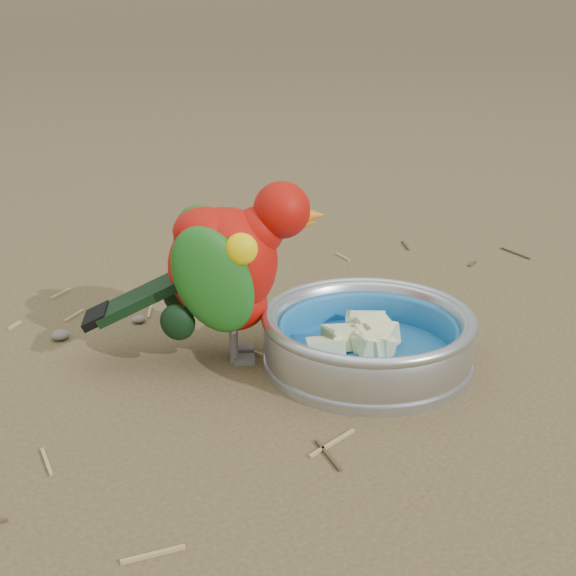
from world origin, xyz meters
TOP-DOWN VIEW (x-y plane):
  - ground at (0.00, 0.00)m, footprint 60.00×60.00m
  - food_bowl at (0.01, 0.04)m, footprint 0.22×0.22m
  - bowl_wall at (0.01, 0.04)m, footprint 0.22×0.22m
  - fruit_wedges at (0.01, 0.04)m, footprint 0.13×0.13m
  - lory_parrot at (-0.11, 0.14)m, footprint 0.26×0.21m
  - ground_debris at (0.05, 0.02)m, footprint 0.90×0.80m

SIDE VIEW (x-z plane):
  - ground at x=0.00m, z-range 0.00..0.00m
  - ground_debris at x=0.05m, z-range 0.00..0.01m
  - food_bowl at x=0.01m, z-range 0.00..0.02m
  - fruit_wedges at x=0.01m, z-range 0.02..0.05m
  - bowl_wall at x=0.01m, z-range 0.02..0.06m
  - lory_parrot at x=-0.11m, z-range 0.00..0.19m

